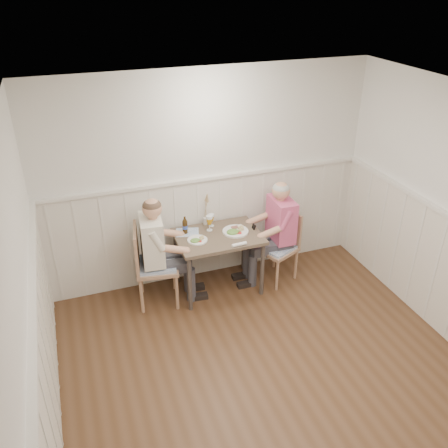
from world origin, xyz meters
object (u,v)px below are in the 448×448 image
(diner_cream, at_px, (157,259))
(beer_bottle, at_px, (185,226))
(man_in_pink, at_px, (277,238))
(grass_vase, at_px, (205,210))
(chair_right, at_px, (280,244))
(dining_table, at_px, (218,242))
(chair_left, at_px, (151,263))

(diner_cream, xyz_separation_m, beer_bottle, (0.39, 0.17, 0.28))
(man_in_pink, xyz_separation_m, grass_vase, (-0.83, 0.31, 0.38))
(chair_right, distance_m, diner_cream, 1.54)
(dining_table, height_order, chair_right, chair_right)
(chair_right, distance_m, grass_vase, 1.03)
(chair_right, distance_m, man_in_pink, 0.08)
(man_in_pink, distance_m, beer_bottle, 1.17)
(diner_cream, bearing_deg, dining_table, -0.35)
(dining_table, bearing_deg, beer_bottle, 154.07)
(diner_cream, relative_size, beer_bottle, 6.21)
(dining_table, distance_m, man_in_pink, 0.78)
(dining_table, bearing_deg, chair_left, 179.61)
(grass_vase, bearing_deg, chair_right, -21.11)
(dining_table, xyz_separation_m, diner_cream, (-0.74, 0.00, -0.08))
(chair_right, relative_size, grass_vase, 2.12)
(grass_vase, bearing_deg, chair_left, -158.05)
(chair_right, relative_size, beer_bottle, 4.10)
(dining_table, relative_size, man_in_pink, 0.75)
(chair_left, height_order, diner_cream, diner_cream)
(chair_left, bearing_deg, chair_right, -1.12)
(dining_table, bearing_deg, man_in_pink, -0.12)
(chair_right, relative_size, man_in_pink, 0.67)
(man_in_pink, relative_size, grass_vase, 3.15)
(chair_left, xyz_separation_m, man_in_pink, (1.58, -0.01, 0.02))
(chair_right, xyz_separation_m, beer_bottle, (-1.15, 0.20, 0.36))
(chair_left, distance_m, grass_vase, 0.90)
(dining_table, distance_m, chair_left, 0.82)
(beer_bottle, bearing_deg, chair_right, -9.75)
(dining_table, bearing_deg, diner_cream, 179.65)
(diner_cream, distance_m, beer_bottle, 0.51)
(dining_table, distance_m, grass_vase, 0.42)
(chair_left, xyz_separation_m, diner_cream, (0.07, -0.00, 0.03))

